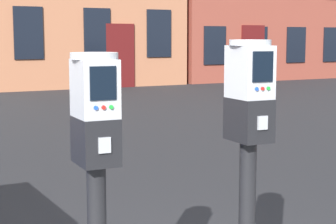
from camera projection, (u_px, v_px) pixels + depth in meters
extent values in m
cube|color=black|center=(96.00, 141.00, 2.62)|extent=(0.18, 0.25, 0.22)
cube|color=#A5A8AD|center=(105.00, 145.00, 2.51)|extent=(0.06, 0.01, 0.07)
cube|color=#B7BABF|center=(95.00, 88.00, 2.59)|extent=(0.18, 0.23, 0.26)
cube|color=black|center=(103.00, 83.00, 2.48)|extent=(0.12, 0.01, 0.15)
cylinder|color=blue|center=(96.00, 108.00, 2.48)|extent=(0.02, 0.01, 0.02)
cylinder|color=red|center=(104.00, 107.00, 2.49)|extent=(0.02, 0.01, 0.02)
cylinder|color=green|center=(111.00, 107.00, 2.51)|extent=(0.02, 0.01, 0.02)
cylinder|color=#B7BABF|center=(94.00, 56.00, 2.57)|extent=(0.22, 0.22, 0.03)
cube|color=black|center=(249.00, 120.00, 3.00)|extent=(0.18, 0.25, 0.22)
cube|color=#A5A8AD|center=(263.00, 123.00, 2.89)|extent=(0.06, 0.01, 0.07)
cube|color=#B7BABF|center=(250.00, 72.00, 2.97)|extent=(0.18, 0.23, 0.27)
cube|color=black|center=(263.00, 67.00, 2.86)|extent=(0.12, 0.01, 0.15)
cylinder|color=blue|center=(257.00, 89.00, 2.86)|extent=(0.02, 0.01, 0.02)
cylinder|color=red|center=(263.00, 89.00, 2.87)|extent=(0.02, 0.01, 0.02)
cylinder|color=green|center=(268.00, 88.00, 2.89)|extent=(0.02, 0.01, 0.02)
cylinder|color=#B7BABF|center=(250.00, 42.00, 2.95)|extent=(0.22, 0.22, 0.03)
cube|color=black|center=(28.00, 33.00, 17.47)|extent=(0.90, 0.06, 1.60)
cube|color=black|center=(97.00, 33.00, 18.48)|extent=(0.90, 0.06, 1.60)
cube|color=black|center=(159.00, 33.00, 19.49)|extent=(0.90, 0.06, 1.60)
cube|color=#591414|center=(120.00, 56.00, 18.93)|extent=(1.00, 0.07, 2.10)
cube|color=black|center=(215.00, 45.00, 20.56)|extent=(0.90, 0.06, 1.37)
cube|color=black|center=(257.00, 45.00, 21.40)|extent=(0.90, 0.06, 1.37)
cube|color=black|center=(296.00, 45.00, 22.24)|extent=(0.90, 0.06, 1.37)
cube|color=black|center=(332.00, 45.00, 23.08)|extent=(0.90, 0.06, 1.37)
cube|color=#591414|center=(253.00, 54.00, 21.36)|extent=(1.00, 0.07, 2.10)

